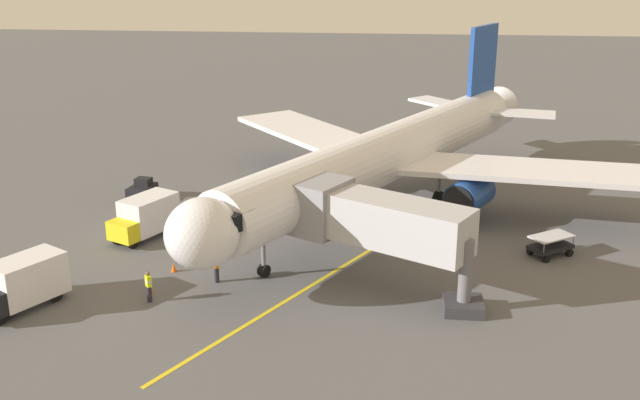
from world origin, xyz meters
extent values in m
plane|color=#565659|center=(0.00, 0.00, 0.00)|extent=(220.00, 220.00, 0.00)
cube|color=yellow|center=(-0.32, 7.68, 0.01)|extent=(19.60, 35.10, 0.01)
cylinder|color=white|center=(-0.32, 1.68, 4.10)|extent=(19.80, 31.58, 3.80)
ellipsoid|color=white|center=(8.50, 17.60, 4.10)|extent=(5.10, 5.25, 3.61)
cone|color=white|center=(-9.29, -14.50, 4.10)|extent=(4.45, 4.28, 3.42)
cube|color=black|center=(7.82, 16.37, 4.65)|extent=(3.60, 2.97, 0.90)
cube|color=white|center=(-9.59, 2.56, 3.50)|extent=(17.56, 7.24, 0.36)
cylinder|color=#1E479E|center=(-5.88, 3.62, 2.00)|extent=(3.66, 4.09, 2.30)
cylinder|color=black|center=(-5.03, 5.15, 2.00)|extent=(1.93, 1.19, 2.10)
cube|color=white|center=(5.33, -5.71, 3.50)|extent=(14.77, 16.52, 0.36)
cylinder|color=#1E479E|center=(4.26, -2.01, 2.00)|extent=(3.66, 4.09, 2.30)
cylinder|color=black|center=(5.11, -0.48, 2.00)|extent=(1.93, 1.19, 2.10)
cube|color=#1E479E|center=(-7.84, -11.88, 7.90)|extent=(2.64, 4.37, 7.20)
cube|color=white|center=(-10.49, -10.06, 4.70)|extent=(6.74, 3.58, 0.24)
cube|color=white|center=(-4.89, -13.17, 4.70)|extent=(6.12, 6.32, 0.24)
cylinder|color=slate|center=(6.22, 13.49, 1.73)|extent=(0.24, 0.24, 2.77)
cylinder|color=black|center=(6.22, 13.49, 0.35)|extent=(0.73, 0.83, 0.70)
cylinder|color=slate|center=(-4.05, 0.32, 1.94)|extent=(0.24, 0.24, 2.77)
cylinder|color=black|center=(-4.05, 0.32, 0.55)|extent=(0.93, 1.18, 1.10)
cylinder|color=slate|center=(0.50, -2.20, 1.94)|extent=(0.24, 0.24, 2.77)
cylinder|color=black|center=(0.50, -2.20, 0.55)|extent=(0.93, 1.18, 1.10)
cube|color=#B7B7BC|center=(-0.68, 14.45, 3.90)|extent=(9.13, 6.64, 2.50)
cube|color=gray|center=(3.26, 12.27, 3.90)|extent=(4.00, 4.16, 3.00)
cylinder|color=slate|center=(-4.61, 16.63, 1.95)|extent=(0.70, 0.70, 3.90)
cube|color=#333338|center=(-4.61, 16.63, 0.30)|extent=(2.00, 2.00, 0.60)
cylinder|color=#23232D|center=(11.60, 17.25, 0.44)|extent=(0.26, 0.26, 0.88)
cube|color=#D8EA19|center=(11.60, 17.25, 1.18)|extent=(0.42, 0.45, 0.60)
cube|color=silver|center=(11.60, 17.25, 1.18)|extent=(0.44, 0.47, 0.10)
sphere|color=brown|center=(11.60, 17.25, 1.60)|extent=(0.22, 0.22, 0.22)
cylinder|color=#23232D|center=(8.67, 14.52, 0.44)|extent=(0.26, 0.26, 0.88)
cube|color=orange|center=(8.67, 14.52, 1.18)|extent=(0.39, 0.45, 0.60)
cube|color=silver|center=(8.67, 14.52, 1.18)|extent=(0.41, 0.47, 0.10)
sphere|color=tan|center=(8.67, 14.52, 1.60)|extent=(0.22, 0.22, 0.22)
cylinder|color=#23232D|center=(6.96, 7.25, 0.44)|extent=(0.26, 0.26, 0.88)
cube|color=orange|center=(6.96, 7.25, 1.18)|extent=(0.39, 0.26, 0.60)
cube|color=silver|center=(6.96, 7.25, 1.18)|extent=(0.41, 0.27, 0.10)
sphere|color=beige|center=(6.96, 7.25, 1.60)|extent=(0.22, 0.22, 0.22)
cube|color=yellow|center=(15.42, 9.79, 1.02)|extent=(2.46, 2.37, 1.20)
cube|color=black|center=(15.73, 10.42, 1.22)|extent=(1.60, 0.90, 0.70)
cube|color=silver|center=(14.56, 8.04, 1.52)|extent=(3.39, 4.11, 2.20)
cylinder|color=black|center=(14.95, 10.30, 0.42)|extent=(0.60, 0.86, 0.84)
cylinder|color=black|center=(16.12, 9.73, 0.42)|extent=(0.60, 0.86, 0.84)
cylinder|color=black|center=(13.53, 7.43, 0.42)|extent=(0.60, 0.86, 0.84)
cylinder|color=black|center=(14.70, 6.86, 0.42)|extent=(0.60, 0.86, 0.84)
cube|color=black|center=(-10.33, 8.75, 0.56)|extent=(2.93, 2.64, 0.24)
cube|color=silver|center=(-10.33, 8.75, 1.23)|extent=(2.93, 2.64, 0.08)
cylinder|color=slate|center=(-9.71, 9.95, 0.96)|extent=(0.06, 0.06, 0.55)
cylinder|color=slate|center=(-9.00, 8.93, 0.96)|extent=(0.06, 0.06, 0.55)
cylinder|color=slate|center=(-11.67, 8.56, 0.96)|extent=(0.06, 0.06, 0.55)
cylinder|color=slate|center=(-10.95, 7.55, 0.96)|extent=(0.06, 0.06, 0.55)
cylinder|color=black|center=(-9.93, 9.83, 0.22)|extent=(0.50, 0.46, 0.44)
cylinder|color=black|center=(-9.18, 8.76, 0.22)|extent=(0.50, 0.46, 0.44)
cylinder|color=black|center=(-11.48, 8.73, 0.22)|extent=(0.50, 0.46, 0.44)
cylinder|color=black|center=(-10.73, 7.67, 0.22)|extent=(0.50, 0.46, 0.44)
cube|color=silver|center=(17.58, 18.25, 1.52)|extent=(3.54, 4.12, 2.20)
cylinder|color=black|center=(16.51, 17.71, 0.42)|extent=(0.64, 0.85, 0.84)
cylinder|color=black|center=(17.64, 17.05, 0.42)|extent=(0.64, 0.85, 0.84)
cube|color=black|center=(17.48, 0.97, 0.65)|extent=(1.84, 2.50, 0.70)
cube|color=black|center=(17.43, 0.68, 1.25)|extent=(1.23, 1.06, 0.50)
cylinder|color=black|center=(16.96, 1.86, 0.30)|extent=(0.34, 0.63, 0.60)
cylinder|color=black|center=(18.25, 1.66, 0.30)|extent=(0.34, 0.63, 0.60)
cylinder|color=black|center=(16.71, 0.28, 0.30)|extent=(0.34, 0.63, 0.60)
cylinder|color=black|center=(18.00, 0.08, 0.30)|extent=(0.34, 0.63, 0.60)
cone|color=#F2590F|center=(11.44, 13.40, 0.28)|extent=(0.32, 0.32, 0.55)
cone|color=#F2590F|center=(8.40, 9.40, 0.28)|extent=(0.32, 0.32, 0.55)
cone|color=#F2590F|center=(11.90, 16.26, 0.28)|extent=(0.32, 0.32, 0.55)
camera|label=1|loc=(-0.95, 51.52, 17.66)|focal=42.11mm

